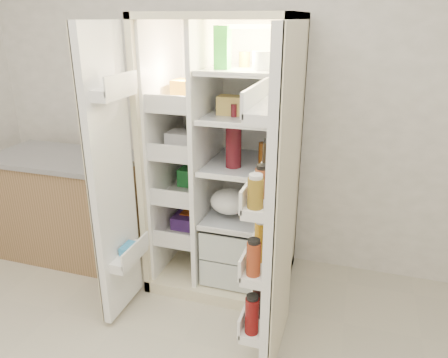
% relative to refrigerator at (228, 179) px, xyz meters
% --- Properties ---
extents(wall_back, '(4.00, 0.02, 2.70)m').
position_rel_refrigerator_xyz_m(wall_back, '(-0.04, 0.35, 0.60)').
color(wall_back, white).
rests_on(wall_back, floor).
extents(refrigerator, '(0.92, 0.70, 1.80)m').
position_rel_refrigerator_xyz_m(refrigerator, '(0.00, 0.00, 0.00)').
color(refrigerator, beige).
rests_on(refrigerator, floor).
extents(freezer_door, '(0.15, 0.40, 1.72)m').
position_rel_refrigerator_xyz_m(freezer_door, '(-0.51, -0.60, 0.15)').
color(freezer_door, white).
rests_on(freezer_door, floor).
extents(fridge_door, '(0.17, 0.58, 1.72)m').
position_rel_refrigerator_xyz_m(fridge_door, '(0.47, -0.69, 0.12)').
color(fridge_door, white).
rests_on(fridge_door, floor).
extents(kitchen_counter, '(1.12, 0.59, 0.81)m').
position_rel_refrigerator_xyz_m(kitchen_counter, '(-1.25, -0.09, -0.34)').
color(kitchen_counter, '#97714B').
rests_on(kitchen_counter, floor).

